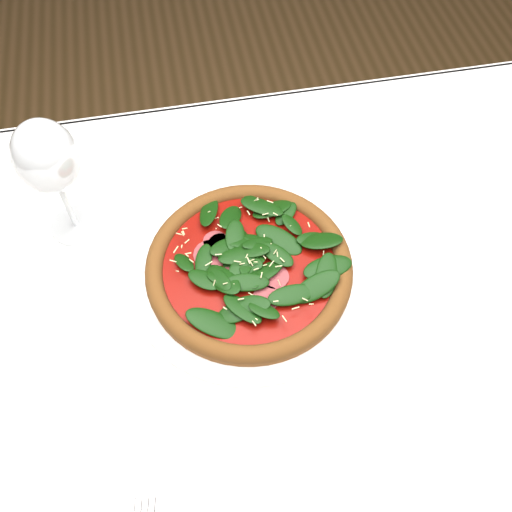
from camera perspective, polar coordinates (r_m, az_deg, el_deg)
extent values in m
plane|color=brown|center=(1.43, 1.32, -19.69)|extent=(6.00, 6.00, 0.00)
cube|color=white|center=(0.74, 2.42, -6.50)|extent=(1.20, 0.80, 0.04)
cylinder|color=#4F381F|center=(1.39, 21.01, 3.20)|extent=(0.06, 0.06, 0.71)
cube|color=white|center=(1.05, -2.54, 10.76)|extent=(1.20, 0.01, 0.22)
cylinder|color=white|center=(0.75, -0.69, -1.73)|extent=(0.31, 0.31, 0.01)
torus|color=white|center=(0.75, -0.69, -1.59)|extent=(0.31, 0.31, 0.01)
cylinder|color=#915923|center=(0.74, -0.70, -1.34)|extent=(0.30, 0.30, 0.01)
torus|color=#A96227|center=(0.73, -0.70, -1.04)|extent=(0.30, 0.30, 0.02)
cylinder|color=#941105|center=(0.73, -0.70, -1.04)|extent=(0.25, 0.25, 0.00)
cylinder|color=#9B3E42|center=(0.73, -0.71, -0.90)|extent=(0.22, 0.22, 0.00)
ellipsoid|color=#123309|center=(0.72, -0.72, -0.52)|extent=(0.24, 0.24, 0.02)
cylinder|color=beige|center=(0.72, -0.72, -0.29)|extent=(0.22, 0.22, 0.00)
cylinder|color=silver|center=(0.83, -17.51, 2.96)|extent=(0.07, 0.07, 0.00)
cylinder|color=silver|center=(0.80, -18.40, 5.01)|extent=(0.01, 0.01, 0.09)
ellipsoid|color=silver|center=(0.73, -20.26, 9.28)|extent=(0.08, 0.08, 0.10)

